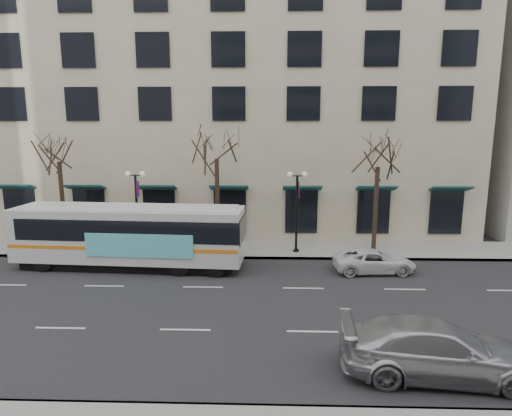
{
  "coord_description": "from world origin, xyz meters",
  "views": [
    {
      "loc": [
        3.27,
        -17.87,
        7.82
      ],
      "look_at": [
        2.65,
        2.54,
        4.0
      ],
      "focal_mm": 30.0,
      "sensor_mm": 36.0,
      "label": 1
    }
  ],
  "objects_px": {
    "lamp_post_right": "(297,208)",
    "city_bus": "(131,234)",
    "tree_far_right": "(379,151)",
    "silver_car": "(437,349)",
    "tree_far_left": "(58,146)",
    "lamp_post_left": "(137,207)",
    "white_pickup": "(374,261)",
    "tree_far_mid": "(216,143)"
  },
  "relations": [
    {
      "from": "lamp_post_right",
      "to": "city_bus",
      "type": "bearing_deg",
      "value": -163.42
    },
    {
      "from": "tree_far_right",
      "to": "silver_car",
      "type": "distance_m",
      "value": 15.05
    },
    {
      "from": "tree_far_left",
      "to": "lamp_post_right",
      "type": "distance_m",
      "value": 15.48
    },
    {
      "from": "lamp_post_left",
      "to": "tree_far_right",
      "type": "bearing_deg",
      "value": 2.29
    },
    {
      "from": "tree_far_left",
      "to": "lamp_post_left",
      "type": "height_order",
      "value": "tree_far_left"
    },
    {
      "from": "lamp_post_right",
      "to": "white_pickup",
      "type": "relative_size",
      "value": 1.17
    },
    {
      "from": "lamp_post_left",
      "to": "lamp_post_right",
      "type": "distance_m",
      "value": 10.0
    },
    {
      "from": "tree_far_right",
      "to": "white_pickup",
      "type": "bearing_deg",
      "value": -103.24
    },
    {
      "from": "tree_far_mid",
      "to": "tree_far_left",
      "type": "bearing_deg",
      "value": -180.0
    },
    {
      "from": "lamp_post_right",
      "to": "city_bus",
      "type": "height_order",
      "value": "lamp_post_right"
    },
    {
      "from": "tree_far_mid",
      "to": "lamp_post_left",
      "type": "xyz_separation_m",
      "value": [
        -4.99,
        -0.6,
        -3.96
      ]
    },
    {
      "from": "tree_far_right",
      "to": "city_bus",
      "type": "xyz_separation_m",
      "value": [
        -14.53,
        -3.44,
        -4.5
      ]
    },
    {
      "from": "lamp_post_left",
      "to": "tree_far_mid",
      "type": "bearing_deg",
      "value": 6.85
    },
    {
      "from": "lamp_post_left",
      "to": "city_bus",
      "type": "xyz_separation_m",
      "value": [
        0.46,
        -2.84,
        -1.03
      ]
    },
    {
      "from": "lamp_post_left",
      "to": "city_bus",
      "type": "bearing_deg",
      "value": -80.81
    },
    {
      "from": "lamp_post_left",
      "to": "lamp_post_right",
      "type": "bearing_deg",
      "value": 0.0
    },
    {
      "from": "city_bus",
      "to": "white_pickup",
      "type": "bearing_deg",
      "value": 1.67
    },
    {
      "from": "lamp_post_left",
      "to": "silver_car",
      "type": "relative_size",
      "value": 0.85
    },
    {
      "from": "lamp_post_right",
      "to": "white_pickup",
      "type": "xyz_separation_m",
      "value": [
        4.08,
        -3.28,
        -2.33
      ]
    },
    {
      "from": "tree_far_left",
      "to": "lamp_post_right",
      "type": "xyz_separation_m",
      "value": [
        15.01,
        -0.6,
        -3.75
      ]
    },
    {
      "from": "tree_far_mid",
      "to": "city_bus",
      "type": "relative_size",
      "value": 0.65
    },
    {
      "from": "tree_far_mid",
      "to": "city_bus",
      "type": "bearing_deg",
      "value": -142.8
    },
    {
      "from": "tree_far_right",
      "to": "lamp_post_right",
      "type": "bearing_deg",
      "value": -173.15
    },
    {
      "from": "tree_far_right",
      "to": "silver_car",
      "type": "relative_size",
      "value": 1.32
    },
    {
      "from": "tree_far_right",
      "to": "city_bus",
      "type": "bearing_deg",
      "value": -166.68
    },
    {
      "from": "tree_far_right",
      "to": "white_pickup",
      "type": "xyz_separation_m",
      "value": [
        -0.91,
        -3.88,
        -5.8
      ]
    },
    {
      "from": "lamp_post_right",
      "to": "lamp_post_left",
      "type": "bearing_deg",
      "value": 180.0
    },
    {
      "from": "city_bus",
      "to": "silver_car",
      "type": "distance_m",
      "value": 16.89
    },
    {
      "from": "tree_far_left",
      "to": "white_pickup",
      "type": "distance_m",
      "value": 20.41
    },
    {
      "from": "silver_car",
      "to": "white_pickup",
      "type": "relative_size",
      "value": 1.38
    },
    {
      "from": "white_pickup",
      "to": "tree_far_left",
      "type": "bearing_deg",
      "value": 74.87
    },
    {
      "from": "white_pickup",
      "to": "lamp_post_left",
      "type": "bearing_deg",
      "value": 73.25
    },
    {
      "from": "city_bus",
      "to": "white_pickup",
      "type": "xyz_separation_m",
      "value": [
        13.62,
        -0.44,
        -1.3
      ]
    },
    {
      "from": "tree_far_mid",
      "to": "lamp_post_left",
      "type": "bearing_deg",
      "value": -173.15
    },
    {
      "from": "silver_car",
      "to": "lamp_post_left",
      "type": "bearing_deg",
      "value": 50.07
    },
    {
      "from": "tree_far_left",
      "to": "silver_car",
      "type": "bearing_deg",
      "value": -36.73
    },
    {
      "from": "tree_far_left",
      "to": "city_bus",
      "type": "relative_size",
      "value": 0.64
    },
    {
      "from": "tree_far_left",
      "to": "white_pickup",
      "type": "relative_size",
      "value": 1.88
    },
    {
      "from": "tree_far_right",
      "to": "lamp_post_left",
      "type": "distance_m",
      "value": 15.4
    },
    {
      "from": "silver_car",
      "to": "city_bus",
      "type": "bearing_deg",
      "value": 55.9
    },
    {
      "from": "lamp_post_left",
      "to": "white_pickup",
      "type": "height_order",
      "value": "lamp_post_left"
    },
    {
      "from": "silver_car",
      "to": "white_pickup",
      "type": "distance_m",
      "value": 10.07
    }
  ]
}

